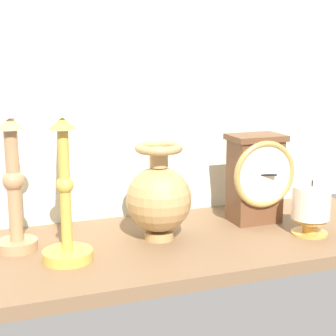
{
  "coord_description": "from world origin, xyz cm",
  "views": [
    {
      "loc": [
        -32.23,
        -90.57,
        34.8
      ],
      "look_at": [
        1.37,
        0.0,
        14.0
      ],
      "focal_mm": 57.28,
      "sensor_mm": 36.0,
      "label": 1
    }
  ],
  "objects_px": {
    "brass_vase_bulbous": "(159,196)",
    "pillar_candle_front": "(311,207)",
    "candlestick_tall_center": "(12,165)",
    "mantel_clock": "(256,177)",
    "candlestick_tall_left": "(65,187)"
  },
  "relations": [
    {
      "from": "mantel_clock",
      "to": "pillar_candle_front",
      "type": "height_order",
      "value": "mantel_clock"
    },
    {
      "from": "candlestick_tall_center",
      "to": "brass_vase_bulbous",
      "type": "xyz_separation_m",
      "value": [
        0.26,
        -0.03,
        -0.07
      ]
    },
    {
      "from": "mantel_clock",
      "to": "pillar_candle_front",
      "type": "bearing_deg",
      "value": -59.34
    },
    {
      "from": "brass_vase_bulbous",
      "to": "pillar_candle_front",
      "type": "relative_size",
      "value": 1.7
    },
    {
      "from": "mantel_clock",
      "to": "candlestick_tall_left",
      "type": "height_order",
      "value": "candlestick_tall_left"
    },
    {
      "from": "candlestick_tall_left",
      "to": "candlestick_tall_center",
      "type": "xyz_separation_m",
      "value": [
        -0.08,
        0.08,
        0.03
      ]
    },
    {
      "from": "pillar_candle_front",
      "to": "brass_vase_bulbous",
      "type": "bearing_deg",
      "value": 165.13
    },
    {
      "from": "mantel_clock",
      "to": "brass_vase_bulbous",
      "type": "bearing_deg",
      "value": -172.67
    },
    {
      "from": "candlestick_tall_center",
      "to": "pillar_candle_front",
      "type": "xyz_separation_m",
      "value": [
        0.55,
        -0.11,
        -0.1
      ]
    },
    {
      "from": "candlestick_tall_left",
      "to": "candlestick_tall_center",
      "type": "height_order",
      "value": "candlestick_tall_center"
    },
    {
      "from": "candlestick_tall_center",
      "to": "brass_vase_bulbous",
      "type": "relative_size",
      "value": 2.35
    },
    {
      "from": "candlestick_tall_center",
      "to": "candlestick_tall_left",
      "type": "bearing_deg",
      "value": -46.94
    },
    {
      "from": "candlestick_tall_left",
      "to": "mantel_clock",
      "type": "bearing_deg",
      "value": 10.7
    },
    {
      "from": "mantel_clock",
      "to": "candlestick_tall_left",
      "type": "bearing_deg",
      "value": -169.3
    },
    {
      "from": "candlestick_tall_center",
      "to": "brass_vase_bulbous",
      "type": "height_order",
      "value": "candlestick_tall_center"
    }
  ]
}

